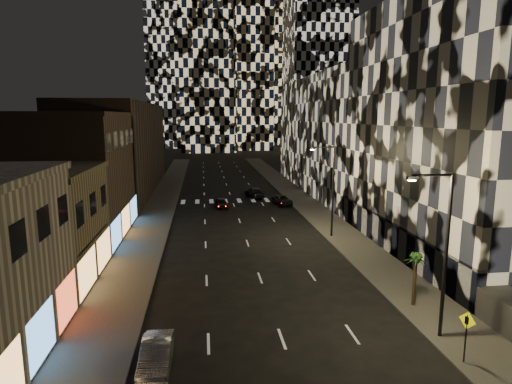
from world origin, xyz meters
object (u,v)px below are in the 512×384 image
object	(u,v)px
car_dark_midlane	(221,203)
car_dark_oncoming	(255,192)
car_silver_parked	(156,355)
ped_sign	(467,328)
palm_tree	(416,262)
streetlight_near	(443,244)
car_dark_rightlane	(282,200)
streetlight_far	(331,185)

from	to	relation	value
car_dark_midlane	car_dark_oncoming	world-z (taller)	car_dark_oncoming
car_silver_parked	ped_sign	size ratio (longest dim) A/B	1.56
car_dark_oncoming	palm_tree	size ratio (longest dim) A/B	1.49
streetlight_near	car_dark_rightlane	xyz separation A→B (m)	(-1.73, 36.41, -4.74)
car_silver_parked	car_dark_oncoming	distance (m)	44.30
car_silver_parked	palm_tree	distance (m)	16.47
streetlight_far	palm_tree	distance (m)	16.28
car_dark_oncoming	ped_sign	xyz separation A→B (m)	(4.89, -44.74, 1.18)
car_dark_oncoming	ped_sign	distance (m)	45.02
ped_sign	palm_tree	world-z (taller)	palm_tree
car_silver_parked	ped_sign	distance (m)	15.04
car_silver_parked	streetlight_near	bearing A→B (deg)	4.27
car_silver_parked	ped_sign	world-z (taller)	ped_sign
car_dark_midlane	palm_tree	world-z (taller)	palm_tree
streetlight_near	car_silver_parked	distance (m)	15.62
car_dark_midlane	ped_sign	size ratio (longest dim) A/B	1.42
ped_sign	streetlight_far	bearing A→B (deg)	69.19
palm_tree	streetlight_far	bearing A→B (deg)	92.48
streetlight_near	streetlight_far	size ratio (longest dim) A/B	1.00
car_dark_midlane	car_silver_parked	bearing A→B (deg)	-103.52
car_dark_midlane	car_dark_rightlane	distance (m)	8.43
streetlight_near	palm_tree	xyz separation A→B (m)	(0.70, 3.91, -2.39)
car_dark_rightlane	streetlight_near	bearing A→B (deg)	-94.21
streetlight_near	car_silver_parked	xyz separation A→B (m)	(-14.87, -0.94, -4.68)
car_dark_midlane	ped_sign	xyz separation A→B (m)	(10.14, -37.98, 1.29)
streetlight_far	car_dark_midlane	bearing A→B (deg)	123.19
car_dark_midlane	palm_tree	xyz separation A→B (m)	(10.81, -31.54, 2.33)
streetlight_far	car_dark_midlane	size ratio (longest dim) A/B	2.44
streetlight_far	ped_sign	xyz separation A→B (m)	(0.03, -22.53, -3.44)
palm_tree	car_silver_parked	bearing A→B (deg)	-162.70
car_dark_midlane	car_dark_rightlane	world-z (taller)	car_dark_midlane
streetlight_far	ped_sign	size ratio (longest dim) A/B	3.45
streetlight_near	car_dark_midlane	size ratio (longest dim) A/B	2.44
car_dark_rightlane	ped_sign	bearing A→B (deg)	-94.33
car_silver_parked	palm_tree	world-z (taller)	palm_tree
streetlight_far	palm_tree	size ratio (longest dim) A/B	2.64
car_dark_midlane	palm_tree	size ratio (longest dim) A/B	1.09
streetlight_near	car_dark_rightlane	bearing A→B (deg)	92.72
car_silver_parked	car_dark_midlane	distance (m)	36.70
streetlight_near	streetlight_far	distance (m)	20.00
car_dark_oncoming	ped_sign	bearing A→B (deg)	89.11
streetlight_near	car_dark_rightlane	world-z (taller)	streetlight_near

